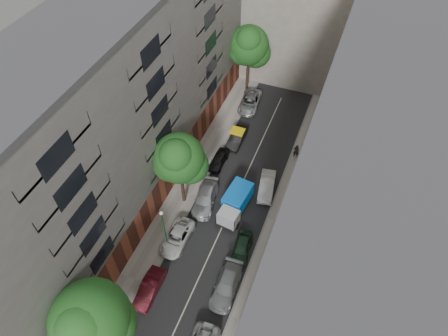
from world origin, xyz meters
The scene contains 22 objects.
ground centered at (0.00, 0.00, 0.00)m, with size 120.00×120.00×0.00m, color #4C4C49.
road_surface centered at (0.00, 0.00, 0.01)m, with size 8.00×44.00×0.02m, color black.
sidewalk_left centered at (-5.50, 0.00, 0.07)m, with size 3.00×44.00×0.15m, color gray.
sidewalk_right centered at (5.50, 0.00, 0.07)m, with size 3.00×44.00×0.15m, color gray.
building_left centered at (-11.00, 0.00, 10.00)m, with size 8.00×44.00×20.00m, color #53504D.
building_right centered at (11.00, 0.00, 10.00)m, with size 8.00×44.00×20.00m, color #C4AF98.
building_endcap centered at (0.00, 28.00, 9.00)m, with size 18.00×12.00×18.00m, color gray.
tarp_truck centered at (0.51, -0.26, 1.34)m, with size 2.65×5.49×2.44m.
car_left_1 centered at (-3.60, -11.51, 0.70)m, with size 1.47×4.23×1.39m, color #4F0F18.
car_left_2 centered at (-3.60, -5.80, 0.66)m, with size 2.20×4.78×1.33m, color silver.
car_left_3 centered at (-2.80, -0.40, 0.75)m, with size 2.10×5.17×1.50m, color silver.
car_left_4 centered at (-3.60, 5.40, 0.63)m, with size 1.50×3.72×1.27m, color black.
car_left_5 centered at (-2.80, 9.57, 0.71)m, with size 1.50×4.30×1.42m, color black.
car_left_6 centered at (-3.51, 16.60, 0.75)m, with size 2.48×5.38×1.49m, color #AEAEB3.
car_right_1 centered at (2.80, -8.80, 0.72)m, with size 2.03×4.99×1.45m, color slate.
car_right_2 centered at (2.80, -4.60, 0.68)m, with size 1.60×3.97×1.35m, color black.
car_right_3 centered at (2.80, 3.60, 0.74)m, with size 1.56×4.48×1.48m, color silver.
tree_near centered at (-4.50, -17.11, 5.88)m, with size 6.06×5.89×8.86m.
tree_mid centered at (-4.98, -1.11, 6.66)m, with size 5.28×5.01×9.53m.
tree_far centered at (-5.05, 19.89, 6.70)m, with size 5.44×5.19×9.64m.
lamp_post centered at (-4.20, -6.71, 3.76)m, with size 0.36×0.36×5.77m.
pedestrian centered at (4.54, 9.60, 1.08)m, with size 0.68×0.45×1.86m, color black.
Camera 1 is at (8.29, -23.65, 34.84)m, focal length 32.00 mm.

